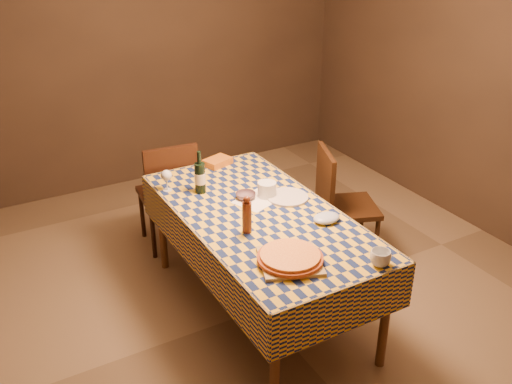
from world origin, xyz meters
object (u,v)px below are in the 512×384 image
pizza (290,257)px  white_plate (288,197)px  dining_table (260,223)px  bowl (246,196)px  wine_bottle (200,177)px  chair_right (339,200)px  cutting_board (290,261)px  chair_far (169,190)px

pizza → white_plate: bearing=58.7°
dining_table → bowl: 0.25m
wine_bottle → white_plate: size_ratio=1.08×
dining_table → chair_right: chair_right is taller
white_plate → chair_right: chair_right is taller
white_plate → chair_right: bearing=17.8°
pizza → cutting_board: bearing=0.0°
cutting_board → bowl: bowl is taller
cutting_board → white_plate: cutting_board is taller
pizza → dining_table: bearing=76.5°
pizza → chair_right: bearing=40.7°
chair_right → dining_table: bearing=-161.8°
bowl → chair_far: bearing=105.2°
dining_table → cutting_board: (-0.14, -0.58, 0.09)m
cutting_board → wine_bottle: (-0.07, 1.04, 0.10)m
wine_bottle → chair_right: wine_bottle is taller
dining_table → pizza: bearing=-103.5°
dining_table → cutting_board: bearing=-103.5°
cutting_board → wine_bottle: bearing=93.7°
white_plate → chair_far: bearing=116.0°
cutting_board → pizza: bearing=0.0°
cutting_board → chair_right: bearing=40.7°
pizza → bowl: pizza is taller
dining_table → cutting_board: cutting_board is taller
dining_table → chair_far: (-0.21, 1.08, -0.17)m
chair_far → chair_right: size_ratio=1.00×
dining_table → chair_right: size_ratio=1.98×
dining_table → chair_right: (0.86, 0.28, -0.17)m
chair_right → cutting_board: bearing=-139.3°
chair_far → chair_right: (1.07, -0.80, 0.00)m
dining_table → chair_right: bearing=18.2°
pizza → bowl: size_ratio=3.25×
dining_table → white_plate: white_plate is taller
white_plate → cutting_board: bearing=-121.3°
bowl → white_plate: bowl is taller
bowl → white_plate: bearing=-28.2°
dining_table → chair_far: chair_far is taller
cutting_board → pizza: (0.00, 0.00, 0.03)m
pizza → wine_bottle: 1.05m
dining_table → pizza: pizza is taller
cutting_board → pizza: size_ratio=0.75×
bowl → wine_bottle: 0.34m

